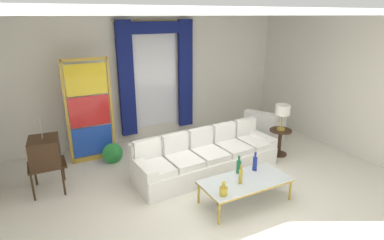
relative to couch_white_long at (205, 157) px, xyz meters
name	(u,v)px	position (x,y,z in m)	size (l,w,h in m)	color
ground_plane	(211,190)	(-0.26, -0.69, -0.31)	(16.00, 16.00, 0.00)	silver
wall_rear	(149,79)	(-0.26, 2.37, 1.19)	(8.00, 0.12, 3.00)	white
wall_right	(334,83)	(3.40, -0.09, 1.19)	(0.12, 7.00, 3.00)	white
ceiling_slab	(191,14)	(-0.26, 0.11, 2.71)	(8.00, 7.60, 0.04)	white
curtained_window	(157,69)	(-0.11, 2.21, 1.43)	(2.00, 0.17, 2.70)	white
couch_white_long	(205,157)	(0.00, 0.00, 0.00)	(2.97, 1.10, 0.86)	white
coffee_table	(245,182)	(0.05, -1.27, 0.07)	(1.50, 0.72, 0.41)	silver
bottle_blue_decanter	(223,190)	(-0.52, -1.48, 0.18)	(0.13, 0.13, 0.23)	gold
bottle_crystal_tall	(241,176)	(-0.09, -1.32, 0.24)	(0.06, 0.06, 0.34)	gold
bottle_amber_squat	(239,166)	(0.09, -1.01, 0.24)	(0.08, 0.08, 0.33)	#196B3D
bottle_ruby_flask	(255,163)	(0.39, -1.06, 0.25)	(0.08, 0.08, 0.35)	navy
vintage_tv	(45,153)	(-2.83, 0.66, 0.42)	(0.62, 0.64, 1.35)	#382314
armchair_white	(264,130)	(2.11, 0.73, -0.02)	(1.10, 1.09, 0.80)	white
stained_glass_divider	(90,113)	(-1.87, 1.57, 0.75)	(0.95, 0.05, 2.20)	gold
peacock_figurine	(114,155)	(-1.54, 1.14, -0.09)	(0.44, 0.60, 0.50)	beige
round_side_table	(280,140)	(1.87, -0.09, 0.05)	(0.48, 0.48, 0.59)	#382314
table_lamp_brass	(283,111)	(1.87, -0.09, 0.72)	(0.32, 0.32, 0.57)	#B29338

